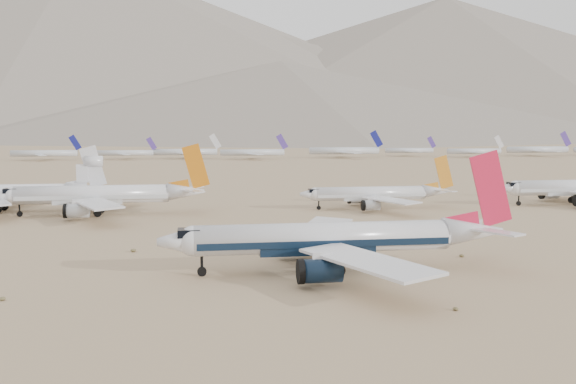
% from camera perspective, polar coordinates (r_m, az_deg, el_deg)
% --- Properties ---
extents(ground, '(7000.00, 7000.00, 0.00)m').
position_cam_1_polar(ground, '(102.90, 2.95, -6.40)').
color(ground, '#957657').
rests_on(ground, ground).
extents(main_airliner, '(51.67, 50.46, 18.23)m').
position_cam_1_polar(main_airliner, '(97.01, 4.51, -4.15)').
color(main_airliner, silver).
rests_on(main_airliner, ground).
extents(row2_gold_tail, '(39.47, 38.60, 14.05)m').
position_cam_1_polar(row2_gold_tail, '(170.43, 7.88, -0.16)').
color(row2_gold_tail, silver).
rests_on(row2_gold_tail, ground).
extents(row2_orange_tail, '(49.03, 47.97, 17.49)m').
position_cam_1_polar(row2_orange_tail, '(163.39, -16.23, -0.27)').
color(row2_orange_tail, silver).
rests_on(row2_orange_tail, ground).
extents(row2_white_trijet, '(47.66, 46.58, 16.89)m').
position_cam_1_polar(row2_white_trijet, '(177.76, -23.81, -0.06)').
color(row2_white_trijet, silver).
rests_on(row2_white_trijet, ground).
extents(distant_storage_row, '(668.93, 60.49, 16.10)m').
position_cam_1_polar(distant_storage_row, '(427.27, 3.54, 3.63)').
color(distant_storage_row, silver).
rests_on(distant_storage_row, ground).
extents(mountain_range, '(7354.00, 3024.00, 470.00)m').
position_cam_1_polar(mountain_range, '(1756.83, -5.86, 11.48)').
color(mountain_range, slate).
rests_on(mountain_range, ground).
extents(foothills, '(4637.50, 1395.00, 155.00)m').
position_cam_1_polar(foothills, '(1318.15, 15.94, 7.74)').
color(foothills, slate).
rests_on(foothills, ground).
extents(desert_scrub, '(261.14, 121.67, 0.63)m').
position_cam_1_polar(desert_scrub, '(77.35, 11.25, -10.49)').
color(desert_scrub, brown).
rests_on(desert_scrub, ground).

